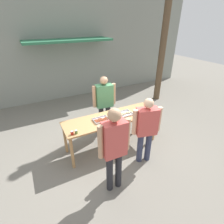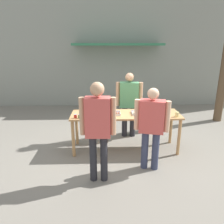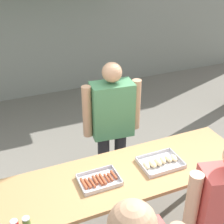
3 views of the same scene
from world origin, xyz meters
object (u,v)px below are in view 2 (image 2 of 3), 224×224
object	(u,v)px
condiment_jar_ketchup	(80,116)
food_tray_buns	(141,113)
person_customer_holding_hotdog	(98,124)
person_server_behind_table	(129,100)
person_customer_with_cup	(152,123)
condiment_jar_mustard	(75,116)
beer_cup	(177,114)
food_tray_sausages	(112,113)

from	to	relation	value
condiment_jar_ketchup	food_tray_buns	bearing A→B (deg)	10.73
condiment_jar_ketchup	person_customer_holding_hotdog	bearing A→B (deg)	-65.81
condiment_jar_ketchup	person_customer_holding_hotdog	distance (m)	1.05
food_tray_buns	person_server_behind_table	bearing A→B (deg)	102.59
person_customer_with_cup	condiment_jar_mustard	bearing A→B (deg)	-6.46
beer_cup	condiment_jar_mustard	bearing A→B (deg)	-179.75
food_tray_buns	condiment_jar_mustard	xyz separation A→B (m)	(-1.45, -0.25, 0.02)
food_tray_sausages	person_customer_holding_hotdog	world-z (taller)	person_customer_holding_hotdog
food_tray_sausages	person_customer_holding_hotdog	distance (m)	1.25
food_tray_buns	condiment_jar_mustard	world-z (taller)	condiment_jar_mustard
food_tray_buns	beer_cup	xyz separation A→B (m)	(0.76, -0.24, 0.03)
condiment_jar_mustard	person_customer_holding_hotdog	size ratio (longest dim) A/B	0.05
condiment_jar_mustard	person_customer_holding_hotdog	world-z (taller)	person_customer_holding_hotdog
condiment_jar_ketchup	person_customer_holding_hotdog	size ratio (longest dim) A/B	0.05
condiment_jar_mustard	person_customer_holding_hotdog	distance (m)	1.10
food_tray_sausages	person_server_behind_table	bearing A→B (deg)	59.27
food_tray_buns	person_customer_with_cup	size ratio (longest dim) A/B	0.25
food_tray_sausages	food_tray_buns	bearing A→B (deg)	0.10
food_tray_sausages	person_customer_with_cup	distance (m)	1.11
beer_cup	food_tray_sausages	bearing A→B (deg)	170.43
food_tray_sausages	condiment_jar_ketchup	size ratio (longest dim) A/B	4.36
food_tray_buns	person_customer_holding_hotdog	size ratio (longest dim) A/B	0.23
condiment_jar_ketchup	food_tray_sausages	bearing A→B (deg)	20.09
food_tray_buns	beer_cup	bearing A→B (deg)	-17.56
condiment_jar_mustard	person_server_behind_table	xyz separation A→B (m)	(1.27, 1.05, 0.08)
condiment_jar_mustard	condiment_jar_ketchup	world-z (taller)	same
food_tray_sausages	person_server_behind_table	world-z (taller)	person_server_behind_table
food_tray_buns	person_server_behind_table	world-z (taller)	person_server_behind_table
food_tray_buns	person_customer_with_cup	world-z (taller)	person_customer_with_cup
food_tray_buns	person_customer_with_cup	bearing A→B (deg)	-84.79
food_tray_sausages	beer_cup	size ratio (longest dim) A/B	3.39
person_customer_holding_hotdog	beer_cup	bearing A→B (deg)	-148.63
food_tray_buns	person_server_behind_table	size ratio (longest dim) A/B	0.24
beer_cup	person_customer_with_cup	xyz separation A→B (m)	(-0.68, -0.60, 0.03)
condiment_jar_mustard	beer_cup	xyz separation A→B (m)	(2.21, 0.01, 0.01)
beer_cup	person_customer_with_cup	size ratio (longest dim) A/B	0.07
condiment_jar_mustard	person_server_behind_table	size ratio (longest dim) A/B	0.05
beer_cup	person_customer_holding_hotdog	xyz separation A→B (m)	(-1.69, -0.96, 0.15)
beer_cup	person_customer_with_cup	bearing A→B (deg)	-138.80
food_tray_sausages	beer_cup	world-z (taller)	beer_cup
person_server_behind_table	person_customer_with_cup	bearing A→B (deg)	-75.30
person_customer_holding_hotdog	person_customer_with_cup	xyz separation A→B (m)	(1.01, 0.37, -0.12)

